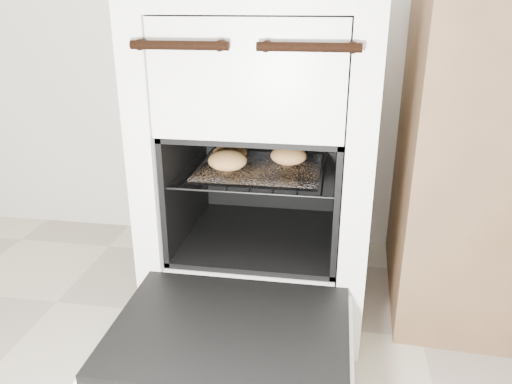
% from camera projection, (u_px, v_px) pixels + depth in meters
% --- Properties ---
extents(stove, '(0.54, 0.60, 0.83)m').
position_uv_depth(stove, '(264.00, 159.00, 1.33)').
color(stove, white).
rests_on(stove, ground).
extents(oven_door, '(0.48, 0.38, 0.03)m').
position_uv_depth(oven_door, '(230.00, 333.00, 0.99)').
color(oven_door, black).
rests_on(oven_door, stove).
extents(oven_rack, '(0.39, 0.38, 0.01)m').
position_uv_depth(oven_rack, '(260.00, 168.00, 1.28)').
color(oven_rack, black).
rests_on(oven_rack, stove).
extents(foil_sheet, '(0.31, 0.27, 0.01)m').
position_uv_depth(foil_sheet, '(259.00, 168.00, 1.26)').
color(foil_sheet, white).
rests_on(foil_sheet, oven_rack).
extents(baked_rolls, '(0.27, 0.21, 0.05)m').
position_uv_depth(baked_rolls, '(249.00, 156.00, 1.27)').
color(baked_rolls, tan).
rests_on(baked_rolls, foil_sheet).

